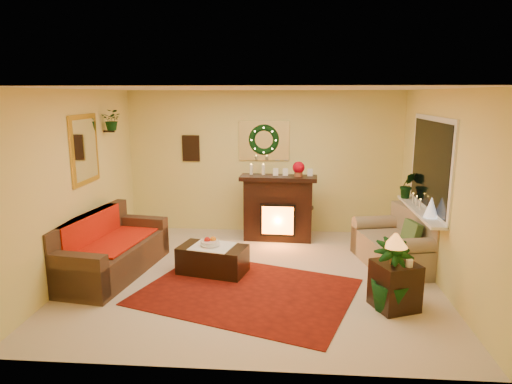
# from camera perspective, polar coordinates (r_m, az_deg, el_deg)

# --- Properties ---
(floor) EXTENTS (5.00, 5.00, 0.00)m
(floor) POSITION_cam_1_polar(r_m,az_deg,el_deg) (6.57, -0.24, -10.50)
(floor) COLOR beige
(floor) RESTS_ON ground
(ceiling) EXTENTS (5.00, 5.00, 0.00)m
(ceiling) POSITION_cam_1_polar(r_m,az_deg,el_deg) (6.07, -0.26, 12.80)
(ceiling) COLOR white
(ceiling) RESTS_ON ground
(wall_back) EXTENTS (5.00, 5.00, 0.00)m
(wall_back) POSITION_cam_1_polar(r_m,az_deg,el_deg) (8.40, 0.99, 3.72)
(wall_back) COLOR #EFD88C
(wall_back) RESTS_ON ground
(wall_front) EXTENTS (5.00, 5.00, 0.00)m
(wall_front) POSITION_cam_1_polar(r_m,az_deg,el_deg) (4.02, -2.85, -5.70)
(wall_front) COLOR #EFD88C
(wall_front) RESTS_ON ground
(wall_left) EXTENTS (4.50, 4.50, 0.00)m
(wall_left) POSITION_cam_1_polar(r_m,az_deg,el_deg) (6.86, -21.56, 0.95)
(wall_left) COLOR #EFD88C
(wall_left) RESTS_ON ground
(wall_right) EXTENTS (4.50, 4.50, 0.00)m
(wall_right) POSITION_cam_1_polar(r_m,az_deg,el_deg) (6.49, 22.33, 0.29)
(wall_right) COLOR #EFD88C
(wall_right) RESTS_ON ground
(area_rug) EXTENTS (3.13, 2.73, 0.01)m
(area_rug) POSITION_cam_1_polar(r_m,az_deg,el_deg) (6.09, -1.13, -12.33)
(area_rug) COLOR #4E0A0A
(area_rug) RESTS_ON floor
(sofa) EXTENTS (1.16, 2.09, 0.85)m
(sofa) POSITION_cam_1_polar(r_m,az_deg,el_deg) (6.85, -17.64, -6.31)
(sofa) COLOR brown
(sofa) RESTS_ON floor
(red_throw) EXTENTS (0.88, 1.43, 0.02)m
(red_throw) POSITION_cam_1_polar(r_m,az_deg,el_deg) (7.00, -17.64, -5.69)
(red_throw) COLOR red
(red_throw) RESTS_ON sofa
(fireplace) EXTENTS (1.19, 0.44, 1.08)m
(fireplace) POSITION_cam_1_polar(r_m,az_deg,el_deg) (8.01, 2.78, -2.18)
(fireplace) COLOR black
(fireplace) RESTS_ON floor
(poinsettia) EXTENTS (0.21, 0.21, 0.21)m
(poinsettia) POSITION_cam_1_polar(r_m,az_deg,el_deg) (7.84, 5.34, 3.06)
(poinsettia) COLOR #B20315
(poinsettia) RESTS_ON fireplace
(mantel_candle_a) EXTENTS (0.06, 0.06, 0.17)m
(mantel_candle_a) POSITION_cam_1_polar(r_m,az_deg,el_deg) (7.85, -0.60, 2.83)
(mantel_candle_a) COLOR silver
(mantel_candle_a) RESTS_ON fireplace
(mantel_candle_b) EXTENTS (0.06, 0.06, 0.18)m
(mantel_candle_b) POSITION_cam_1_polar(r_m,az_deg,el_deg) (7.83, 0.93, 2.81)
(mantel_candle_b) COLOR silver
(mantel_candle_b) RESTS_ON fireplace
(mantel_mirror) EXTENTS (0.92, 0.02, 0.72)m
(mantel_mirror) POSITION_cam_1_polar(r_m,az_deg,el_deg) (8.33, 1.00, 6.43)
(mantel_mirror) COLOR white
(mantel_mirror) RESTS_ON wall_back
(wreath) EXTENTS (0.55, 0.11, 0.55)m
(wreath) POSITION_cam_1_polar(r_m,az_deg,el_deg) (8.29, 0.98, 6.54)
(wreath) COLOR #194719
(wreath) RESTS_ON wall_back
(wall_art) EXTENTS (0.32, 0.03, 0.48)m
(wall_art) POSITION_cam_1_polar(r_m,az_deg,el_deg) (8.54, -8.13, 5.43)
(wall_art) COLOR #381E11
(wall_art) RESTS_ON wall_back
(gold_mirror) EXTENTS (0.03, 0.84, 1.00)m
(gold_mirror) POSITION_cam_1_polar(r_m,az_deg,el_deg) (7.05, -20.65, 5.01)
(gold_mirror) COLOR gold
(gold_mirror) RESTS_ON wall_left
(hanging_plant) EXTENTS (0.33, 0.28, 0.36)m
(hanging_plant) POSITION_cam_1_polar(r_m,az_deg,el_deg) (7.66, -17.46, 7.40)
(hanging_plant) COLOR #194719
(hanging_plant) RESTS_ON wall_left
(loveseat) EXTENTS (1.13, 1.58, 0.83)m
(loveseat) POSITION_cam_1_polar(r_m,az_deg,el_deg) (7.15, 16.95, -5.58)
(loveseat) COLOR gray
(loveseat) RESTS_ON floor
(window_frame) EXTENTS (0.03, 1.86, 1.36)m
(window_frame) POSITION_cam_1_polar(r_m,az_deg,el_deg) (6.96, 21.02, 3.24)
(window_frame) COLOR white
(window_frame) RESTS_ON wall_right
(window_glass) EXTENTS (0.02, 1.70, 1.22)m
(window_glass) POSITION_cam_1_polar(r_m,az_deg,el_deg) (6.96, 20.90, 3.24)
(window_glass) COLOR black
(window_glass) RESTS_ON wall_right
(window_sill) EXTENTS (0.22, 1.86, 0.04)m
(window_sill) POSITION_cam_1_polar(r_m,az_deg,el_deg) (7.06, 19.79, -2.19)
(window_sill) COLOR white
(window_sill) RESTS_ON wall_right
(mini_tree) EXTENTS (0.18, 0.18, 0.28)m
(mini_tree) POSITION_cam_1_polar(r_m,az_deg,el_deg) (6.59, 21.06, -1.75)
(mini_tree) COLOR white
(mini_tree) RESTS_ON window_sill
(sill_plant) EXTENTS (0.30, 0.24, 0.55)m
(sill_plant) POSITION_cam_1_polar(r_m,az_deg,el_deg) (7.68, 18.39, 0.68)
(sill_plant) COLOR #1B621F
(sill_plant) RESTS_ON window_sill
(side_table_round) EXTENTS (0.47, 0.47, 0.59)m
(side_table_round) POSITION_cam_1_polar(r_m,az_deg,el_deg) (8.17, 5.58, -3.58)
(side_table_round) COLOR #4A3015
(side_table_round) RESTS_ON floor
(lamp_cream) EXTENTS (0.29, 0.29, 0.45)m
(lamp_cream) POSITION_cam_1_polar(r_m,az_deg,el_deg) (8.07, 5.52, 0.28)
(lamp_cream) COLOR #FFE6C3
(lamp_cream) RESTS_ON side_table_round
(end_table_square) EXTENTS (0.61, 0.61, 0.57)m
(end_table_square) POSITION_cam_1_polar(r_m,az_deg,el_deg) (5.82, 16.95, -11.26)
(end_table_square) COLOR #322115
(end_table_square) RESTS_ON floor
(lamp_tiffany) EXTENTS (0.29, 0.29, 0.42)m
(lamp_tiffany) POSITION_cam_1_polar(r_m,az_deg,el_deg) (5.64, 16.98, -6.88)
(lamp_tiffany) COLOR orange
(lamp_tiffany) RESTS_ON end_table_square
(coffee_table) EXTENTS (1.04, 0.73, 0.40)m
(coffee_table) POSITION_cam_1_polar(r_m,az_deg,el_deg) (6.65, -5.43, -8.34)
(coffee_table) COLOR black
(coffee_table) RESTS_ON floor
(fruit_bowl) EXTENTS (0.27, 0.27, 0.06)m
(fruit_bowl) POSITION_cam_1_polar(r_m,az_deg,el_deg) (6.58, -5.77, -6.34)
(fruit_bowl) COLOR white
(fruit_bowl) RESTS_ON coffee_table
(floor_palm) EXTENTS (1.89, 1.89, 2.61)m
(floor_palm) POSITION_cam_1_polar(r_m,az_deg,el_deg) (5.69, 16.55, -9.84)
(floor_palm) COLOR #1F421C
(floor_palm) RESTS_ON floor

